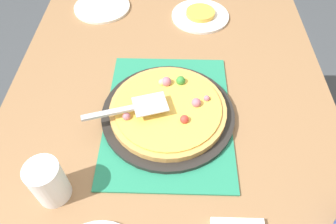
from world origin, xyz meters
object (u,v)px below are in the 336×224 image
object	(u,v)px
cup_far	(48,182)
pizza	(168,109)
pizza_server	(133,108)
served_slice_right	(200,13)
plate_far_right	(200,16)
pizza_pan	(168,114)
plate_side	(102,7)

from	to	relation	value
cup_far	pizza	bearing A→B (deg)	132.49
pizza_server	served_slice_right	bearing A→B (deg)	158.48
plate_far_right	served_slice_right	world-z (taller)	served_slice_right
cup_far	pizza_pan	bearing A→B (deg)	132.35
pizza	plate_side	world-z (taller)	pizza
plate_side	served_slice_right	bearing A→B (deg)	82.76
plate_far_right	cup_far	world-z (taller)	cup_far
pizza	served_slice_right	xyz separation A→B (m)	(-0.49, 0.11, -0.02)
pizza	pizza_pan	bearing A→B (deg)	-13.10
pizza_server	cup_far	bearing A→B (deg)	-38.87
plate_far_right	pizza_server	world-z (taller)	pizza_server
pizza	pizza_server	xyz separation A→B (m)	(0.03, -0.09, 0.04)
plate_side	plate_far_right	bearing A→B (deg)	82.76
pizza_pan	served_slice_right	distance (m)	0.50
plate_far_right	cup_far	size ratio (longest dim) A/B	1.83
pizza	served_slice_right	distance (m)	0.50
plate_far_right	plate_side	distance (m)	0.39
pizza_pan	plate_side	xyz separation A→B (m)	(-0.54, -0.28, -0.01)
plate_side	pizza_server	xyz separation A→B (m)	(0.57, 0.18, 0.07)
pizza_pan	served_slice_right	size ratio (longest dim) A/B	3.45
plate_far_right	plate_side	size ratio (longest dim) A/B	1.00
pizza_pan	plate_far_right	size ratio (longest dim) A/B	1.73
pizza	plate_side	distance (m)	0.61
plate_side	cup_far	bearing A→B (deg)	0.78
plate_far_right	pizza_server	bearing A→B (deg)	-21.52
plate_side	pizza_pan	bearing A→B (deg)	27.18
cup_far	pizza_server	xyz separation A→B (m)	(-0.22, 0.17, 0.01)
plate_side	served_slice_right	world-z (taller)	served_slice_right
served_slice_right	cup_far	world-z (taller)	cup_far
pizza	pizza_server	world-z (taller)	pizza_server
pizza_pan	cup_far	distance (m)	0.36
pizza_pan	pizza_server	xyz separation A→B (m)	(0.03, -0.09, 0.06)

